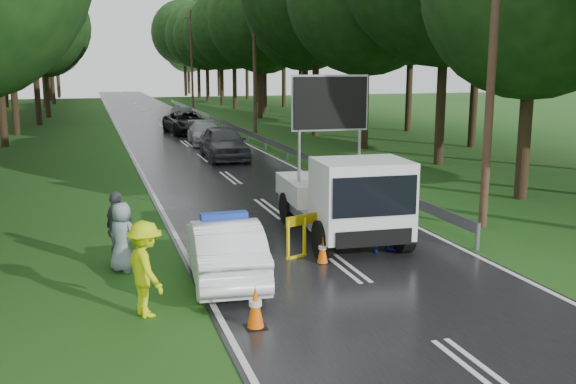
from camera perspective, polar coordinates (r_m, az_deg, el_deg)
name	(u,v)px	position (r m, az deg, el deg)	size (l,w,h in m)	color
ground	(340,263)	(15.15, 4.63, -6.35)	(160.00, 160.00, 0.00)	#1A4E16
road	(173,133)	(43.95, -10.19, 5.14)	(7.00, 140.00, 0.02)	black
guardrail	(228,124)	(44.18, -5.37, 6.00)	(0.12, 60.06, 0.70)	gray
utility_pole_near	(493,46)	(18.71, 17.78, 12.25)	(1.40, 0.24, 10.00)	#422A1E
utility_pole_mid	(255,57)	(42.72, -2.99, 11.92)	(1.40, 0.24, 10.00)	#422A1E
utility_pole_far	(192,59)	(68.21, -8.56, 11.57)	(1.40, 0.24, 10.00)	#422A1E
police_sedan	(225,249)	(13.89, -5.66, -5.11)	(1.77, 4.17, 1.47)	white
work_truck	(344,197)	(16.94, 5.04, -0.43)	(2.69, 5.47, 4.25)	gray
barrier	(328,220)	(15.85, 3.55, -2.54)	(2.42, 0.90, 1.06)	#D3C80B
officer	(327,203)	(16.84, 3.47, -0.96)	(0.74, 0.49, 2.03)	#DEF40D
civilian	(389,219)	(15.96, 8.98, -2.41)	(0.81, 0.63, 1.68)	#1921A7
bystander_left	(146,269)	(12.11, -12.55, -6.69)	(1.16, 0.67, 1.80)	#D1EA0C
bystander_mid	(117,229)	(15.18, -14.93, -3.21)	(1.03, 0.43, 1.76)	#46484E
bystander_right	(122,237)	(14.82, -14.51, -3.90)	(0.77, 0.50, 1.58)	gray
queue_car_first	(224,143)	(31.56, -5.73, 4.39)	(1.94, 4.82, 1.64)	#3E4246
queue_car_second	(205,133)	(37.76, -7.36, 5.22)	(1.83, 4.50, 1.30)	#A5A8AC
queue_car_third	(187,123)	(43.63, -8.94, 6.12)	(2.49, 5.40, 1.50)	black
queue_car_fourth	(183,117)	(49.63, -9.34, 6.62)	(1.42, 4.07, 1.34)	#414349
cone_near_left	(255,308)	(11.44, -2.91, -10.25)	(0.37, 0.37, 0.79)	black
cone_center	(323,251)	(15.02, 3.10, -5.22)	(0.31, 0.31, 0.65)	black
cone_far	(333,221)	(17.60, 4.00, -2.62)	(0.35, 0.35, 0.74)	black
cone_left_mid	(252,251)	(14.91, -3.25, -5.28)	(0.32, 0.32, 0.69)	black
cone_right	(390,202)	(20.44, 9.05, -0.87)	(0.32, 0.32, 0.67)	black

